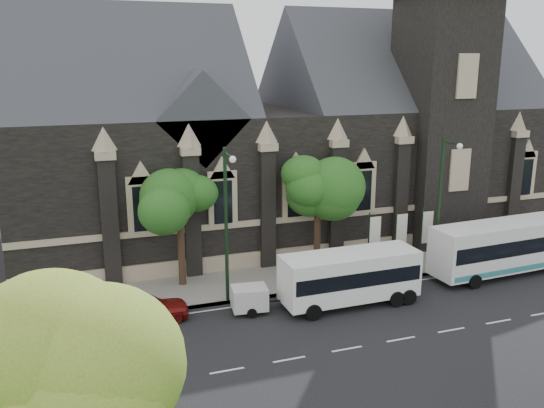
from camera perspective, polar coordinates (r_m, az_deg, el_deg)
name	(u,v)px	position (r m, az deg, el deg)	size (l,w,h in m)	color
ground	(347,349)	(28.83, 7.46, -14.12)	(160.00, 160.00, 0.00)	black
sidewalk	(280,279)	(36.70, 0.76, -7.45)	(80.00, 5.00, 0.15)	gray
museum	(301,131)	(44.94, 2.87, 7.23)	(40.00, 17.70, 29.90)	black
tree_park_near	(90,356)	(15.52, -17.67, -14.18)	(4.42, 4.42, 8.56)	black
tree_walk_right	(320,183)	(37.27, 4.79, 2.08)	(4.08, 4.08, 7.80)	black
tree_walk_left	(182,195)	(34.66, -8.94, 0.88)	(3.91, 3.91, 7.64)	black
street_lamp_near	(441,198)	(37.72, 16.50, 0.58)	(0.36, 1.88, 9.00)	black
street_lamp_mid	(227,218)	(31.77, -4.51, -1.37)	(0.36, 1.88, 9.00)	black
banner_flag_left	(373,237)	(38.02, 9.98, -3.20)	(0.90, 0.10, 4.00)	black
banner_flag_center	(399,234)	(39.01, 12.55, -2.88)	(0.90, 0.10, 4.00)	black
banner_flag_right	(425,231)	(40.07, 14.99, -2.57)	(0.90, 0.10, 4.00)	black
tour_coach	(514,245)	(40.53, 22.97, -3.76)	(12.10, 3.32, 3.49)	white
shuttle_bus	(350,275)	(32.97, 7.77, -7.01)	(7.95, 2.85, 3.06)	white
box_trailer	(249,298)	(32.00, -2.26, -9.34)	(2.85, 1.68, 1.49)	silver
sedan	(40,324)	(31.38, -22.08, -11.02)	(1.69, 4.83, 1.59)	slate
car_far_red	(145,309)	(31.59, -12.49, -10.14)	(1.84, 4.56, 1.55)	maroon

